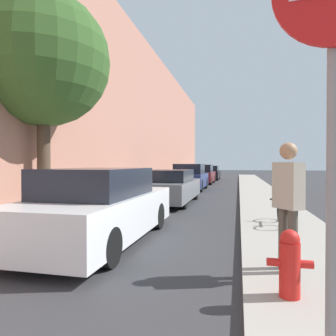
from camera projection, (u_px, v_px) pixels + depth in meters
name	position (u px, v px, depth m)	size (l,w,h in m)	color
ground_plane	(200.00, 195.00, 14.97)	(120.00, 120.00, 0.00)	#333335
sidewalk_left	(144.00, 193.00, 15.63)	(2.00, 52.00, 0.12)	#9E998E
sidewalk_right	(261.00, 195.00, 14.32)	(2.00, 52.00, 0.12)	#9E998E
building_facade_left	(119.00, 103.00, 15.87)	(0.70, 52.00, 9.40)	tan
parked_car_white	(101.00, 207.00, 6.04)	(1.76, 4.51, 1.46)	black
parked_car_grey	(169.00, 187.00, 11.98)	(1.85, 4.64, 1.32)	black
parked_car_navy	(190.00, 178.00, 17.96)	(1.78, 4.17, 1.54)	black
parked_car_maroon	(202.00, 175.00, 23.70)	(1.76, 4.49, 1.48)	black
parked_car_black	(209.00, 173.00, 29.50)	(1.89, 4.49, 1.36)	black
street_tree_near	(43.00, 61.00, 8.50)	(3.70, 3.70, 6.20)	#4C3A2B
fire_hydrant	(290.00, 262.00, 3.27)	(0.47, 0.22, 0.73)	red
traffic_sign_post	(336.00, 71.00, 1.47)	(0.72, 0.13, 2.84)	gray
pedestrian	(288.00, 197.00, 4.08)	(0.40, 0.44, 1.72)	#4C473D
bicycle	(281.00, 211.00, 7.23)	(0.44, 1.48, 0.60)	black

